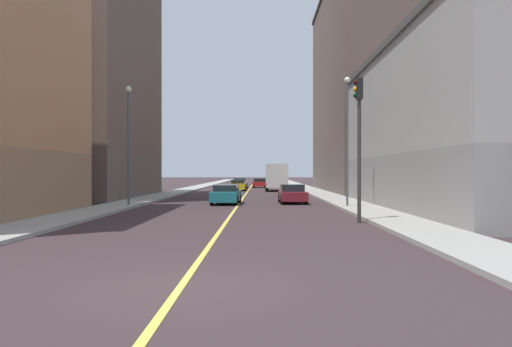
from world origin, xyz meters
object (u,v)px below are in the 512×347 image
object	(u,v)px
car_green	(271,182)
box_truck	(276,177)
traffic_light_left_near	(359,130)
street_lamp_left_near	(347,129)
building_right_midblock	(89,59)
car_teal	(226,194)
car_white	(240,183)
car_maroon	(292,194)
car_red	(260,183)
street_lamp_right_near	(129,133)
car_yellow	(238,185)
building_left_mid	(364,89)
building_left_near	(459,126)

from	to	relation	value
car_green	box_truck	bearing A→B (deg)	-89.27
traffic_light_left_near	car_green	world-z (taller)	traffic_light_left_near
street_lamp_left_near	building_right_midblock	bearing A→B (deg)	149.22
building_right_midblock	car_green	world-z (taller)	building_right_midblock
car_teal	box_truck	distance (m)	23.94
building_right_midblock	car_white	distance (m)	29.45
car_maroon	car_red	bearing A→B (deg)	93.89
car_maroon	box_truck	xyz separation A→B (m)	(-0.43, 22.59, 0.99)
street_lamp_right_near	car_yellow	size ratio (longest dim) A/B	1.74
building_left_mid	car_teal	xyz separation A→B (m)	(-13.82, -21.73, -10.75)
car_white	car_green	bearing A→B (deg)	66.96
car_yellow	car_red	bearing A→B (deg)	78.35
building_left_near	box_truck	xyz separation A→B (m)	(-9.68, 28.58, -3.22)
building_left_near	building_right_midblock	size ratio (longest dim) A/B	1.05
car_yellow	traffic_light_left_near	bearing A→B (deg)	-79.42
street_lamp_left_near	building_left_near	bearing A→B (deg)	-11.27
street_lamp_right_near	car_yellow	distance (m)	28.13
street_lamp_left_near	car_white	distance (m)	37.50
traffic_light_left_near	street_lamp_right_near	size ratio (longest dim) A/B	0.84
car_yellow	street_lamp_right_near	bearing A→B (deg)	-101.52
car_maroon	car_red	world-z (taller)	car_maroon
street_lamp_right_near	car_yellow	bearing A→B (deg)	78.48
car_green	building_left_mid	bearing A→B (deg)	-64.74
car_maroon	car_teal	xyz separation A→B (m)	(-4.57, -0.97, 0.02)
car_white	car_red	bearing A→B (deg)	55.04
car_teal	car_green	distance (m)	42.94
car_yellow	car_green	xyz separation A→B (m)	(4.21, 18.46, -0.03)
building_left_mid	building_left_near	bearing A→B (deg)	-90.00
car_green	car_teal	bearing A→B (deg)	-95.21
building_left_near	car_maroon	distance (m)	11.79
building_left_near	street_lamp_right_near	world-z (taller)	building_left_near
car_teal	car_green	size ratio (longest dim) A/B	1.05
building_left_mid	building_right_midblock	world-z (taller)	building_right_midblock
building_right_midblock	car_red	xyz separation A→B (m)	(14.28, 28.36, -11.07)
car_maroon	car_teal	bearing A→B (deg)	-168.02
street_lamp_right_near	car_white	world-z (taller)	street_lamp_right_near
building_left_mid	street_lamp_right_near	distance (m)	32.33
car_maroon	building_right_midblock	bearing A→B (deg)	157.27
traffic_light_left_near	car_green	distance (m)	55.45
building_right_midblock	car_green	xyz separation A→B (m)	(16.01, 34.80, -11.10)
street_lamp_left_near	car_teal	xyz separation A→B (m)	(-7.59, 3.77, -4.15)
building_left_mid	car_yellow	xyz separation A→B (m)	(-14.13, 2.57, -10.77)
building_left_near	building_right_midblock	world-z (taller)	building_right_midblock
building_right_midblock	street_lamp_right_near	bearing A→B (deg)	-60.34
building_left_near	box_truck	distance (m)	30.35
building_right_midblock	street_lamp_left_near	bearing A→B (deg)	-30.78
car_white	street_lamp_left_near	bearing A→B (deg)	-77.61
street_lamp_left_near	box_truck	world-z (taller)	street_lamp_left_near
street_lamp_right_near	car_red	xyz separation A→B (m)	(8.04, 39.31, -3.97)
car_red	car_yellow	bearing A→B (deg)	-101.65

